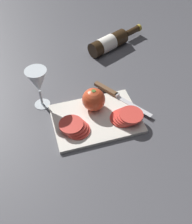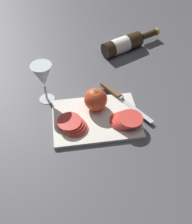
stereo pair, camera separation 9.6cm
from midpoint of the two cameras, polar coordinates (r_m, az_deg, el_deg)
The scene contains 8 objects.
ground_plane at distance 1.00m, azimuth 4.47°, elevation -1.01°, with size 3.00×3.00×0.00m, color #4C4C51.
cutting_board at distance 0.98m, azimuth 2.78°, elevation -1.61°, with size 0.32×0.23×0.01m.
wine_bottle at distance 1.33m, azimuth 8.33°, elevation 14.37°, with size 0.32×0.19×0.07m.
wine_glass at distance 1.00m, azimuth -8.81°, elevation 7.45°, with size 0.08×0.08×0.17m.
whole_tomato at distance 0.98m, azimuth 2.71°, elevation 2.64°, with size 0.09×0.09×0.09m.
knife at distance 1.07m, azimuth 6.86°, elevation 3.86°, with size 0.17×0.24×0.01m.
tomato_slice_stack_near at distance 0.94m, azimuth -2.23°, elevation -2.93°, with size 0.11×0.10×0.03m.
tomato_slice_stack_far at distance 0.96m, azimuth 9.39°, elevation -1.85°, with size 0.12×0.10×0.04m.
Camera 2 is at (0.13, 0.66, 0.75)m, focal length 42.00 mm.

